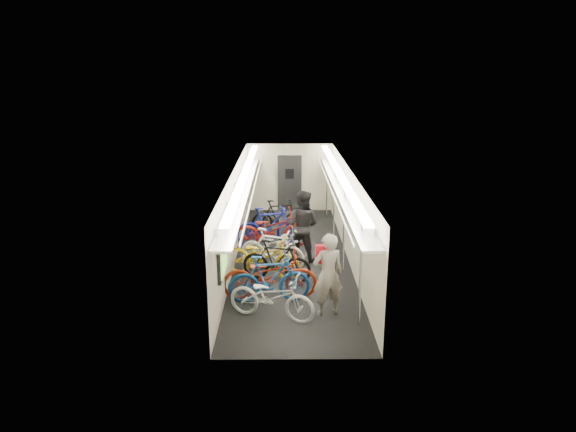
{
  "coord_description": "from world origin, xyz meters",
  "views": [
    {
      "loc": [
        -0.22,
        -12.91,
        4.83
      ],
      "look_at": [
        -0.1,
        0.12,
        1.15
      ],
      "focal_mm": 32.0,
      "sensor_mm": 36.0,
      "label": 1
    }
  ],
  "objects_px": {
    "bicycle_1": "(269,279)",
    "passenger_near": "(328,275)",
    "bicycle_0": "(272,297)",
    "backpack": "(322,254)",
    "passenger_mid": "(302,225)"
  },
  "relations": [
    {
      "from": "bicycle_0",
      "to": "bicycle_1",
      "type": "xyz_separation_m",
      "value": [
        -0.07,
        0.77,
        0.06
      ]
    },
    {
      "from": "passenger_mid",
      "to": "bicycle_1",
      "type": "bearing_deg",
      "value": 96.79
    },
    {
      "from": "bicycle_0",
      "to": "backpack",
      "type": "xyz_separation_m",
      "value": [
        1.01,
        0.28,
        0.8
      ]
    },
    {
      "from": "passenger_mid",
      "to": "backpack",
      "type": "relative_size",
      "value": 4.96
    },
    {
      "from": "bicycle_1",
      "to": "passenger_near",
      "type": "distance_m",
      "value": 1.38
    },
    {
      "from": "bicycle_1",
      "to": "passenger_near",
      "type": "height_order",
      "value": "passenger_near"
    },
    {
      "from": "passenger_near",
      "to": "backpack",
      "type": "xyz_separation_m",
      "value": [
        -0.13,
        0.09,
        0.41
      ]
    },
    {
      "from": "bicycle_1",
      "to": "passenger_mid",
      "type": "bearing_deg",
      "value": -22.57
    },
    {
      "from": "bicycle_0",
      "to": "backpack",
      "type": "height_order",
      "value": "backpack"
    },
    {
      "from": "bicycle_0",
      "to": "backpack",
      "type": "relative_size",
      "value": 4.77
    },
    {
      "from": "bicycle_0",
      "to": "backpack",
      "type": "distance_m",
      "value": 1.32
    },
    {
      "from": "bicycle_1",
      "to": "passenger_mid",
      "type": "relative_size",
      "value": 0.95
    },
    {
      "from": "passenger_near",
      "to": "backpack",
      "type": "height_order",
      "value": "passenger_near"
    },
    {
      "from": "bicycle_1",
      "to": "bicycle_0",
      "type": "bearing_deg",
      "value": 179.45
    },
    {
      "from": "bicycle_0",
      "to": "passenger_mid",
      "type": "bearing_deg",
      "value": 7.96
    }
  ]
}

